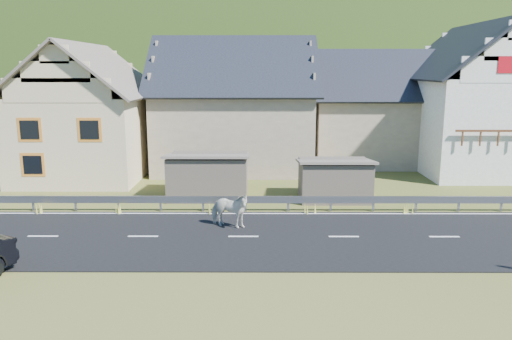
{
  "coord_description": "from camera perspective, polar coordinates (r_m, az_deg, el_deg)",
  "views": [
    {
      "loc": [
        0.58,
        -18.91,
        6.59
      ],
      "look_at": [
        0.49,
        3.17,
        2.1
      ],
      "focal_mm": 35.0,
      "sensor_mm": 36.0,
      "label": 1
    }
  ],
  "objects": [
    {
      "name": "house_stone_a",
      "position": [
        34.0,
        -2.46,
        8.19
      ],
      "size": [
        10.8,
        9.8,
        8.9
      ],
      "color": "tan",
      "rests_on": "ground"
    },
    {
      "name": "shed_right",
      "position": [
        25.83,
        8.95,
        -1.15
      ],
      "size": [
        3.8,
        2.9,
        2.2
      ],
      "primitive_type": "cube",
      "color": "brown",
      "rests_on": "ground"
    },
    {
      "name": "horse",
      "position": [
        20.94,
        -3.09,
        -4.56
      ],
      "size": [
        1.43,
        1.98,
        1.53
      ],
      "primitive_type": "imported",
      "rotation": [
        0.0,
        0.0,
        1.2
      ],
      "color": "beige",
      "rests_on": "road"
    },
    {
      "name": "house_stone_b",
      "position": [
        36.96,
        13.51,
        7.53
      ],
      "size": [
        9.8,
        8.8,
        8.1
      ],
      "color": "tan",
      "rests_on": "ground"
    },
    {
      "name": "mountain",
      "position": [
        200.73,
        1.49,
        3.88
      ],
      "size": [
        440.0,
        280.0,
        260.0
      ],
      "primitive_type": "ellipsoid",
      "color": "#1F390E",
      "rests_on": "ground"
    },
    {
      "name": "road",
      "position": [
        20.03,
        -1.46,
        -7.66
      ],
      "size": [
        60.0,
        7.0,
        0.04
      ],
      "primitive_type": "cube",
      "color": "black",
      "rests_on": "ground"
    },
    {
      "name": "house_white",
      "position": [
        35.96,
        24.12,
        8.07
      ],
      "size": [
        8.8,
        10.8,
        9.7
      ],
      "color": "white",
      "rests_on": "ground"
    },
    {
      "name": "shed_left",
      "position": [
        26.12,
        -5.45,
        -0.69
      ],
      "size": [
        4.3,
        3.3,
        2.4
      ],
      "primitive_type": "cube",
      "color": "brown",
      "rests_on": "ground"
    },
    {
      "name": "ground",
      "position": [
        20.03,
        -1.46,
        -7.71
      ],
      "size": [
        160.0,
        160.0,
        0.0
      ],
      "primitive_type": "plane",
      "color": "#3C4A15",
      "rests_on": "ground"
    },
    {
      "name": "guardrail",
      "position": [
        23.39,
        -1.2,
        -3.44
      ],
      "size": [
        28.1,
        0.09,
        0.75
      ],
      "color": "#93969B",
      "rests_on": "ground"
    },
    {
      "name": "conifer_patch",
      "position": [
        140.38,
        -23.5,
        10.33
      ],
      "size": [
        76.0,
        50.0,
        28.0
      ],
      "primitive_type": "ellipsoid",
      "color": "black",
      "rests_on": "ground"
    },
    {
      "name": "house_cream",
      "position": [
        32.74,
        -18.78,
        6.98
      ],
      "size": [
        7.8,
        9.8,
        8.3
      ],
      "color": "beige",
      "rests_on": "ground"
    },
    {
      "name": "lane_markings",
      "position": [
        20.02,
        -1.46,
        -7.59
      ],
      "size": [
        60.0,
        6.6,
        0.01
      ],
      "primitive_type": "cube",
      "color": "silver",
      "rests_on": "road"
    }
  ]
}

